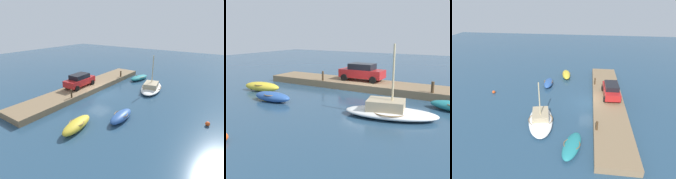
# 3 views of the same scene
# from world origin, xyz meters

# --- Properties ---
(ground_plane) EXTENTS (84.00, 84.00, 0.00)m
(ground_plane) POSITION_xyz_m (0.00, 0.00, 0.00)
(ground_plane) COLOR navy
(dock_platform) EXTENTS (20.72, 3.48, 0.63)m
(dock_platform) POSITION_xyz_m (0.00, -2.01, 0.31)
(dock_platform) COLOR #846B4C
(dock_platform) RESTS_ON ground_plane
(rowboat_yellow) EXTENTS (3.59, 1.74, 0.83)m
(rowboat_yellow) POSITION_xyz_m (7.73, 3.78, 0.42)
(rowboat_yellow) COLOR gold
(rowboat_yellow) RESTS_ON ground_plane
(sailboat_white) EXTENTS (6.07, 3.54, 4.50)m
(sailboat_white) POSITION_xyz_m (-4.57, 5.02, 0.41)
(sailboat_white) COLOR white
(sailboat_white) RESTS_ON ground_plane
(rowboat_teal) EXTENTS (3.79, 2.03, 0.65)m
(rowboat_teal) POSITION_xyz_m (-7.99, 1.56, 0.33)
(rowboat_teal) COLOR teal
(rowboat_teal) RESTS_ON ground_plane
(dinghy_blue) EXTENTS (3.24, 1.29, 0.76)m
(dinghy_blue) POSITION_xyz_m (4.35, 5.95, 0.39)
(dinghy_blue) COLOR #2D569E
(dinghy_blue) RESTS_ON ground_plane
(mooring_post_west) EXTENTS (0.23, 0.23, 0.86)m
(mooring_post_west) POSITION_xyz_m (-5.93, -0.52, 1.06)
(mooring_post_west) COLOR #47331E
(mooring_post_west) RESTS_ON dock_platform
(mooring_post_mid_west) EXTENTS (0.18, 0.18, 0.89)m
(mooring_post_mid_west) POSITION_xyz_m (4.13, -0.52, 1.07)
(mooring_post_mid_west) COLOR #47331E
(mooring_post_mid_west) RESTS_ON dock_platform
(parked_car) EXTENTS (4.19, 2.05, 1.63)m
(parked_car) POSITION_xyz_m (0.90, -2.36, 1.47)
(parked_car) COLOR #B21E1E
(parked_car) RESTS_ON dock_platform
(marker_buoy) EXTENTS (0.39, 0.39, 0.39)m
(marker_buoy) POSITION_xyz_m (1.04, 12.58, 0.20)
(marker_buoy) COLOR #E54C19
(marker_buoy) RESTS_ON ground_plane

